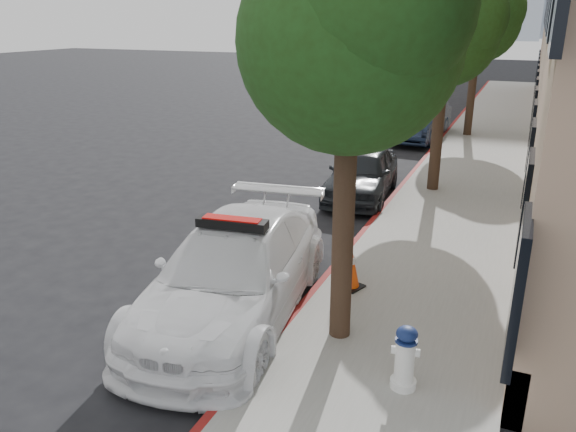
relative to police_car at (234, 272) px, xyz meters
The scene contains 11 objects.
ground 2.30m from the police_car, 120.42° to the left, with size 120.00×120.00×0.00m, color black.
sidewalk 12.15m from the police_car, 78.11° to the left, with size 3.20×50.00×0.15m, color gray.
curb_strip 11.93m from the police_car, 85.38° to the left, with size 0.12×50.00×0.15m, color maroon.
tree_near 3.97m from the police_car, ahead, with size 2.92×2.82×5.62m.
tree_mid 8.76m from the police_car, 76.90° to the left, with size 2.77×2.64×5.43m.
tree_far 16.37m from the police_car, 83.42° to the left, with size 3.10×3.00×5.81m.
police_car is the anchor object (origin of this frame).
parked_car_mid 6.87m from the police_car, 89.17° to the left, with size 1.56×3.88×1.32m, color #202428.
parked_car_far 14.87m from the police_car, 89.61° to the left, with size 1.54×4.43×1.46m, color #162137.
fire_hydrant 3.10m from the police_car, 19.02° to the right, with size 0.36×0.33×0.85m.
traffic_cone 2.05m from the police_car, 42.43° to the left, with size 0.50×0.50×0.74m.
Camera 1 is at (5.03, -8.89, 4.54)m, focal length 35.00 mm.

